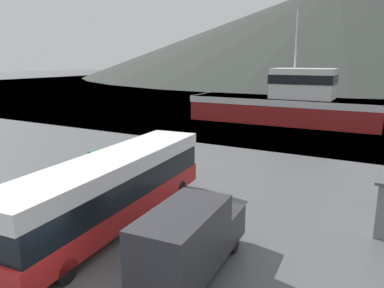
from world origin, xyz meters
The scene contains 7 objects.
water_surface centered at (0.00, 142.02, 0.00)m, with size 240.00×240.00×0.00m, color slate.
hill_backdrop centered at (-22.16, 181.53, 20.67)m, with size 226.54×226.54×41.35m, color #2D332D.
tour_bus centered at (-1.78, 5.26, 1.80)m, with size 3.78×12.75×3.18m.
delivery_van centered at (3.15, 3.45, 1.35)m, with size 2.40×5.96×2.58m.
fishing_boat centered at (-2.85, 36.60, 2.33)m, with size 21.64×6.59×12.71m.
storage_bin centered at (-8.15, 11.16, 0.69)m, with size 1.13×1.03×1.36m.
small_boat centered at (2.79, 44.33, 0.49)m, with size 5.45×6.05×0.98m.
Camera 1 is at (8.94, -6.64, 7.29)m, focal length 35.00 mm.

